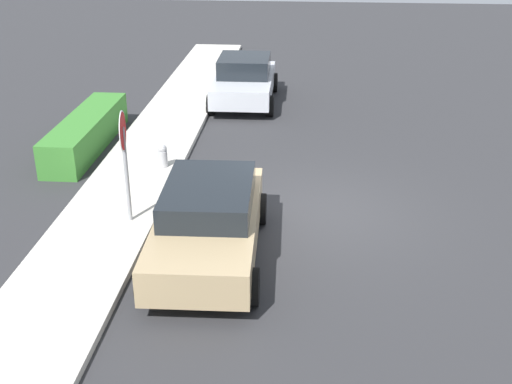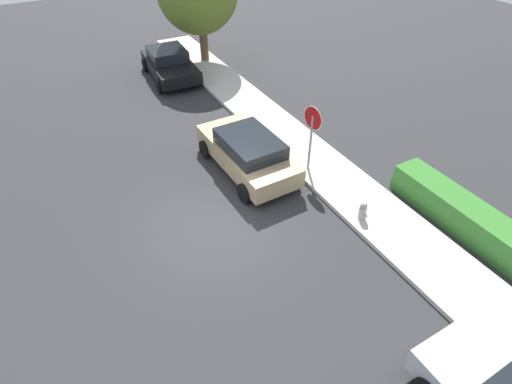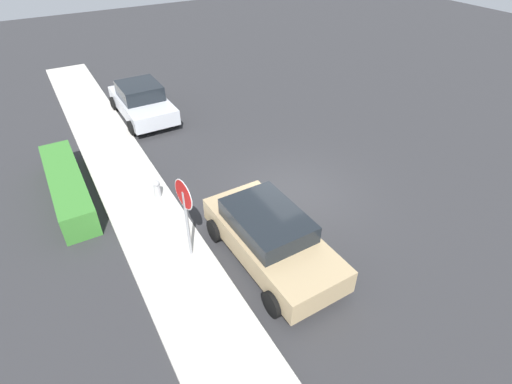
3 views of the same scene
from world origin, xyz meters
name	(u,v)px [view 1 (image 1 of 3)]	position (x,y,z in m)	size (l,w,h in m)	color
ground_plane	(322,212)	(0.00, 0.00, 0.00)	(60.00, 60.00, 0.00)	#2D2D30
sidewalk_curb	(119,201)	(0.00, 4.43, 0.07)	(32.00, 2.02, 0.14)	beige
stop_sign	(124,149)	(-0.96, 3.91, 1.69)	(0.79, 0.13, 2.45)	gray
parked_car_tan	(208,221)	(-2.02, 2.12, 0.74)	(4.31, 2.12, 1.41)	tan
parked_car_silver	(244,80)	(7.85, 2.46, 0.74)	(4.01, 2.08, 1.48)	silver
fire_hydrant	(163,158)	(1.88, 3.85, 0.36)	(0.30, 0.22, 0.72)	#A5A5A8
front_yard_hedge	(87,132)	(3.36, 6.23, 0.43)	(4.56, 0.96, 0.87)	#387A2D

